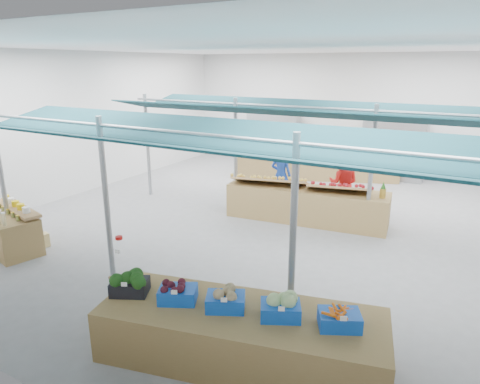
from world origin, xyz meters
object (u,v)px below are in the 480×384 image
(bottle_shelf, at_px, (10,229))
(vendor_right, at_px, (343,183))
(fruit_counter, at_px, (306,205))
(veg_counter, at_px, (241,335))
(vendor_left, at_px, (281,175))
(crate_stack, at_px, (317,356))

(bottle_shelf, xyz_separation_m, vendor_right, (5.50, 5.82, 0.36))
(bottle_shelf, xyz_separation_m, fruit_counter, (4.90, 4.72, -0.01))
(bottle_shelf, height_order, veg_counter, bottle_shelf)
(fruit_counter, distance_m, vendor_left, 1.67)
(bottle_shelf, xyz_separation_m, crate_stack, (7.07, -0.56, -0.13))
(bottle_shelf, relative_size, fruit_counter, 0.48)
(veg_counter, bearing_deg, bottle_shelf, 159.98)
(fruit_counter, distance_m, vendor_right, 1.31)
(veg_counter, height_order, crate_stack, veg_counter)
(bottle_shelf, height_order, fruit_counter, bottle_shelf)
(crate_stack, xyz_separation_m, vendor_right, (-1.58, 6.38, 0.49))
(crate_stack, bearing_deg, vendor_right, 103.90)
(fruit_counter, relative_size, vendor_left, 2.50)
(fruit_counter, bearing_deg, crate_stack, -74.44)
(bottle_shelf, distance_m, crate_stack, 7.10)
(bottle_shelf, xyz_separation_m, vendor_left, (3.70, 5.82, 0.36))
(veg_counter, relative_size, vendor_left, 2.36)
(vendor_right, bearing_deg, crate_stack, 97.04)
(fruit_counter, relative_size, crate_stack, 6.49)
(fruit_counter, bearing_deg, vendor_left, 130.63)
(vendor_left, distance_m, vendor_right, 1.80)
(bottle_shelf, relative_size, vendor_right, 1.21)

